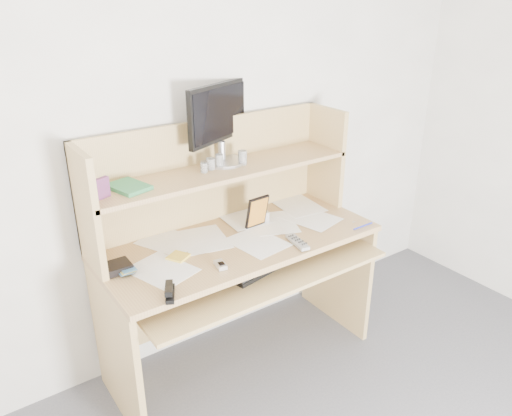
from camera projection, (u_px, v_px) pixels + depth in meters
back_wall at (204, 128)px, 2.53m from camera, size 3.60×0.04×2.50m
desk at (232, 243)px, 2.57m from camera, size 1.40×0.70×1.30m
paper_clutter at (240, 239)px, 2.49m from camera, size 1.32×0.54×0.01m
keyboard at (264, 262)px, 2.45m from camera, size 0.47×0.24×0.03m
tv_remote at (297, 242)px, 2.43m from camera, size 0.07×0.17×0.02m
flip_phone at (220, 264)px, 2.24m from camera, size 0.05×0.08×0.02m
stapler at (170, 291)px, 2.02m from camera, size 0.09×0.13×0.04m
wallet at (116, 267)px, 2.20m from camera, size 0.13×0.11×0.03m
sticky_note_pad at (178, 257)px, 2.32m from camera, size 0.12×0.12×0.01m
digital_camera at (260, 217)px, 2.65m from camera, size 0.10×0.06×0.06m
game_case at (257, 212)px, 2.57m from camera, size 0.12×0.02×0.17m
blue_pen at (363, 226)px, 2.61m from camera, size 0.14×0.01×0.01m
card_box at (102, 188)px, 2.10m from camera, size 0.07×0.04×0.09m
shelf_book at (129, 187)px, 2.22m from camera, size 0.18×0.21×0.02m
chip_stack_a at (204, 168)px, 2.41m from camera, size 0.04×0.04×0.05m
chip_stack_b at (242, 158)px, 2.52m from camera, size 0.06×0.06×0.07m
chip_stack_c at (211, 164)px, 2.45m from camera, size 0.05×0.05×0.06m
chip_stack_d at (219, 161)px, 2.46m from camera, size 0.04×0.04×0.07m
monitor at (220, 121)px, 2.49m from camera, size 0.43×0.25×0.40m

